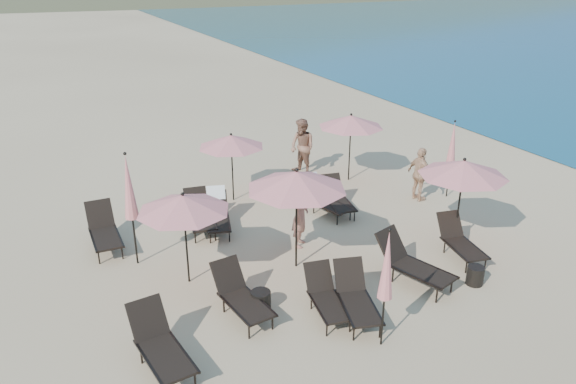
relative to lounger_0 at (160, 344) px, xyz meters
name	(u,v)px	position (x,y,z in m)	size (l,w,h in m)	color
ground	(392,288)	(5.15, 0.31, -0.47)	(800.00, 800.00, 0.00)	#D6BA8C
lounger_0	(160,344)	(0.00, 0.00, 0.00)	(0.86, 1.80, 1.00)	black
lounger_1	(241,295)	(1.83, 0.84, -0.02)	(0.84, 1.72, 0.95)	black
lounger_2	(326,296)	(3.38, 0.12, -0.06)	(0.82, 1.58, 0.86)	black
lounger_3	(356,297)	(3.88, -0.21, -0.03)	(1.05, 1.75, 0.94)	black
lounger_4	(412,263)	(5.66, 0.33, 0.02)	(1.20, 1.94, 1.04)	black
lounger_5	(460,241)	(7.42, 0.77, -0.04)	(0.89, 1.66, 0.90)	black
lounger_6	(104,230)	(-0.14, 4.99, 0.00)	(0.68, 1.73, 0.99)	black
lounger_7	(217,212)	(2.72, 4.73, 0.00)	(0.99, 1.67, 0.98)	black
lounger_8	(200,214)	(2.28, 4.91, -0.03)	(0.85, 1.70, 0.94)	black
lounger_9	(337,198)	(6.11, 4.29, -0.04)	(0.88, 1.65, 0.90)	black
lounger_10	(324,197)	(5.73, 4.37, 0.01)	(0.91, 1.69, 1.00)	black
umbrella_open_0	(183,203)	(1.25, 2.51, 1.44)	(2.00, 2.00, 2.15)	black
umbrella_open_1	(297,180)	(3.70, 2.07, 1.69)	(2.26, 2.26, 2.44)	black
umbrella_open_2	(464,168)	(7.76, 1.29, 1.57)	(2.14, 2.14, 2.30)	black
umbrella_open_3	(231,141)	(3.77, 6.34, 1.36)	(1.92, 1.92, 2.06)	black
umbrella_open_4	(351,121)	(7.71, 6.24, 1.49)	(2.05, 2.05, 2.21)	black
umbrella_closed_0	(387,266)	(3.82, -1.20, 1.21)	(0.28, 0.28, 2.41)	black
umbrella_closed_1	(452,144)	(9.64, 3.77, 1.18)	(0.28, 0.28, 2.37)	black
umbrella_closed_2	(129,188)	(0.39, 3.83, 1.46)	(0.32, 0.32, 2.76)	black
side_table_0	(261,301)	(2.26, 0.81, -0.25)	(0.41, 0.41, 0.42)	black
side_table_1	(475,275)	(6.88, -0.36, -0.25)	(0.38, 0.38, 0.42)	black
beachgoer_a	(300,215)	(4.25, 2.95, 0.35)	(0.60, 0.39, 1.63)	#A16757
beachgoer_b	(302,147)	(6.60, 7.39, 0.46)	(0.90, 0.70, 1.86)	#8F604A
beachgoer_c	(420,174)	(8.70, 3.94, 0.34)	(0.95, 0.39, 1.61)	tan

